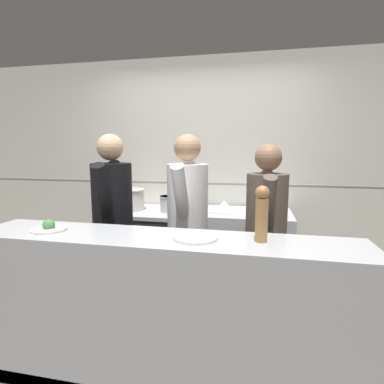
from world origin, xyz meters
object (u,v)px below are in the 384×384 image
(chefs_knife, at_px, (210,212))
(plated_dish_main, at_px, (49,228))
(mixing_bowl_steel, at_px, (224,205))
(chef_head_cook, at_px, (113,221))
(plated_dish_appetiser, at_px, (195,237))
(stock_pot, at_px, (131,199))
(chef_line, at_px, (266,233))
(chef_sous, at_px, (188,223))
(sauce_pot, at_px, (170,203))
(pepper_mill, at_px, (262,213))
(oven_range, at_px, (157,248))

(chefs_knife, xyz_separation_m, plated_dish_main, (-0.90, -1.31, 0.13))
(mixing_bowl_steel, bearing_deg, chef_head_cook, -135.99)
(plated_dish_main, xyz_separation_m, plated_dish_appetiser, (0.99, 0.02, -0.01))
(mixing_bowl_steel, distance_m, plated_dish_appetiser, 1.46)
(chefs_knife, bearing_deg, stock_pot, 175.46)
(chefs_knife, distance_m, chef_line, 0.81)
(chef_head_cook, distance_m, chef_line, 1.30)
(mixing_bowl_steel, relative_size, chef_sous, 0.14)
(stock_pot, distance_m, chefs_knife, 0.91)
(sauce_pot, bearing_deg, chef_line, -34.75)
(pepper_mill, distance_m, chef_head_cook, 1.39)
(stock_pot, distance_m, chef_line, 1.60)
(stock_pot, xyz_separation_m, sauce_pot, (0.45, 0.01, -0.03))
(plated_dish_main, xyz_separation_m, pepper_mill, (1.38, 0.05, 0.16))
(chef_head_cook, relative_size, chef_sous, 1.00)
(chefs_knife, height_order, plated_dish_appetiser, plated_dish_appetiser)
(plated_dish_appetiser, height_order, chef_sous, chef_sous)
(stock_pot, xyz_separation_m, mixing_bowl_steel, (1.03, 0.10, -0.05))
(mixing_bowl_steel, distance_m, pepper_mill, 1.50)
(chef_head_cook, bearing_deg, plated_dish_main, -112.43)
(sauce_pot, distance_m, pepper_mill, 1.65)
(pepper_mill, relative_size, chef_head_cook, 0.20)
(chef_head_cook, distance_m, chef_sous, 0.65)
(stock_pot, relative_size, plated_dish_main, 1.33)
(chefs_knife, bearing_deg, pepper_mill, -68.96)
(stock_pot, bearing_deg, plated_dish_appetiser, -53.64)
(pepper_mill, bearing_deg, chef_line, 85.25)
(chef_head_cook, bearing_deg, chefs_knife, 32.12)
(plated_dish_appetiser, xyz_separation_m, chef_sous, (-0.20, 0.68, -0.09))
(stock_pot, bearing_deg, chefs_knife, -4.54)
(plated_dish_main, xyz_separation_m, chef_line, (1.44, 0.70, -0.15))
(sauce_pot, height_order, chefs_knife, sauce_pot)
(stock_pot, relative_size, mixing_bowl_steel, 1.32)
(chefs_knife, bearing_deg, mixing_bowl_steel, 54.50)
(plated_dish_main, xyz_separation_m, chef_head_cook, (0.14, 0.63, -0.10))
(stock_pot, bearing_deg, sauce_pot, 1.80)
(stock_pot, distance_m, chef_head_cook, 0.76)
(oven_range, distance_m, mixing_bowl_steel, 0.91)
(chefs_knife, relative_size, chef_line, 0.23)
(chef_sous, distance_m, chef_line, 0.65)
(pepper_mill, xyz_separation_m, chef_sous, (-0.59, 0.66, -0.26))
(oven_range, distance_m, sauce_pot, 0.56)
(plated_dish_main, bearing_deg, stock_pot, 90.23)
(stock_pot, xyz_separation_m, chef_head_cook, (0.15, -0.75, -0.06))
(plated_dish_appetiser, distance_m, pepper_mill, 0.42)
(sauce_pot, bearing_deg, chef_sous, -63.23)
(plated_dish_appetiser, xyz_separation_m, chef_head_cook, (-0.85, 0.61, -0.09))
(mixing_bowl_steel, relative_size, plated_dish_main, 1.00)
(stock_pot, bearing_deg, mixing_bowl_steel, 5.82)
(mixing_bowl_steel, bearing_deg, stock_pot, -174.18)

